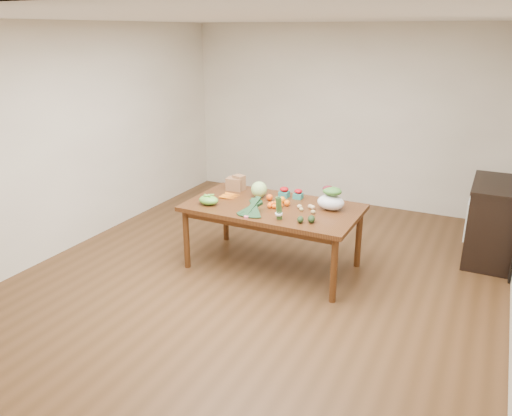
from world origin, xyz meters
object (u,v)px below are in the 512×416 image
at_px(dining_table, 273,237).
at_px(paper_bag, 235,183).
at_px(kale_bunch, 251,208).
at_px(salad_bag, 331,199).
at_px(mandarin_cluster, 276,204).
at_px(cabinet, 491,221).
at_px(cabbage, 259,189).
at_px(asparagus_bundle, 279,208).

xyz_separation_m(dining_table, paper_bag, (-0.65, 0.32, 0.47)).
relative_size(dining_table, paper_bag, 7.31).
relative_size(kale_bunch, salad_bag, 1.35).
relative_size(mandarin_cluster, kale_bunch, 0.45).
relative_size(paper_bag, kale_bunch, 0.65).
relative_size(cabinet, kale_bunch, 2.55).
bearing_deg(dining_table, cabinet, 31.81).
bearing_deg(paper_bag, cabinet, 19.79).
xyz_separation_m(cabbage, asparagus_bundle, (0.50, -0.57, 0.03)).
height_order(kale_bunch, salad_bag, salad_bag).
distance_m(asparagus_bundle, salad_bag, 0.65).
relative_size(asparagus_bundle, salad_bag, 0.84).
height_order(dining_table, cabbage, cabbage).
xyz_separation_m(paper_bag, kale_bunch, (0.56, -0.69, -0.01)).
xyz_separation_m(dining_table, cabbage, (-0.27, 0.20, 0.47)).
height_order(asparagus_bundle, salad_bag, asparagus_bundle).
bearing_deg(cabbage, dining_table, -36.92).
height_order(cabinet, asparagus_bundle, asparagus_bundle).
relative_size(paper_bag, salad_bag, 0.88).
relative_size(paper_bag, mandarin_cluster, 1.45).
bearing_deg(asparagus_bundle, mandarin_cluster, 119.56).
xyz_separation_m(asparagus_bundle, salad_bag, (0.38, 0.53, -0.01)).
height_order(paper_bag, cabbage, cabbage).
relative_size(dining_table, kale_bunch, 4.77).
xyz_separation_m(dining_table, cabinet, (2.21, 1.35, 0.10)).
xyz_separation_m(cabinet, paper_bag, (-2.87, -1.03, 0.37)).
distance_m(cabbage, mandarin_cluster, 0.41).
height_order(paper_bag, kale_bunch, paper_bag).
distance_m(mandarin_cluster, kale_bunch, 0.36).
height_order(cabinet, salad_bag, salad_bag).
bearing_deg(cabbage, salad_bag, -2.79).
distance_m(dining_table, paper_bag, 0.87).
bearing_deg(cabbage, paper_bag, 162.89).
xyz_separation_m(paper_bag, mandarin_cluster, (0.70, -0.37, -0.05)).
height_order(cabinet, mandarin_cluster, cabinet).
height_order(cabbage, mandarin_cluster, cabbage).
xyz_separation_m(dining_table, salad_bag, (0.61, 0.16, 0.49)).
bearing_deg(cabinet, cabbage, -155.18).
distance_m(mandarin_cluster, asparagus_bundle, 0.38).
height_order(cabbage, kale_bunch, cabbage).
bearing_deg(cabinet, mandarin_cluster, -147.09).
height_order(mandarin_cluster, asparagus_bundle, asparagus_bundle).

